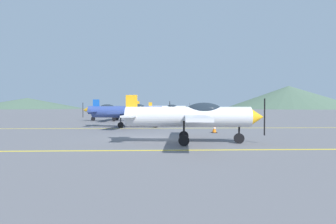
# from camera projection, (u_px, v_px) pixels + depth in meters

# --- Properties ---
(ground_plane) EXTENTS (400.00, 400.00, 0.00)m
(ground_plane) POSITION_uv_depth(u_px,v_px,m) (151.00, 140.00, 14.98)
(ground_plane) COLOR slate
(apron_line_near) EXTENTS (80.00, 0.16, 0.01)m
(apron_line_near) POSITION_uv_depth(u_px,v_px,m) (149.00, 150.00, 11.35)
(apron_line_near) COLOR yellow
(apron_line_near) RESTS_ON ground_plane
(apron_line_far) EXTENTS (80.00, 0.16, 0.01)m
(apron_line_far) POSITION_uv_depth(u_px,v_px,m) (154.00, 128.00, 22.35)
(apron_line_far) COLOR yellow
(apron_line_far) RESTS_ON ground_plane
(airplane_near) EXTENTS (7.13, 8.20, 2.45)m
(airplane_near) POSITION_uv_depth(u_px,v_px,m) (193.00, 116.00, 13.53)
(airplane_near) COLOR silver
(airplane_near) RESTS_ON ground_plane
(airplane_mid) EXTENTS (7.17, 8.17, 2.45)m
(airplane_mid) POSITION_uv_depth(u_px,v_px,m) (130.00, 112.00, 23.39)
(airplane_mid) COLOR #33478C
(airplane_mid) RESTS_ON ground_plane
(airplane_far) EXTENTS (7.05, 8.14, 2.45)m
(airplane_far) POSITION_uv_depth(u_px,v_px,m) (112.00, 110.00, 33.19)
(airplane_far) COLOR #33478C
(airplane_far) RESTS_ON ground_plane
(airplane_back) EXTENTS (7.15, 8.20, 2.45)m
(airplane_back) POSITION_uv_depth(u_px,v_px,m) (169.00, 109.00, 45.33)
(airplane_back) COLOR silver
(airplane_back) RESTS_ON ground_plane
(car_sedan) EXTENTS (4.52, 4.01, 1.62)m
(car_sedan) POSITION_uv_depth(u_px,v_px,m) (174.00, 113.00, 37.26)
(car_sedan) COLOR #3372BF
(car_sedan) RESTS_ON ground_plane
(traffic_cone_front) EXTENTS (0.36, 0.36, 0.59)m
(traffic_cone_front) POSITION_uv_depth(u_px,v_px,m) (214.00, 129.00, 18.65)
(traffic_cone_front) COLOR black
(traffic_cone_front) RESTS_ON ground_plane
(hill_left) EXTENTS (63.98, 63.98, 6.29)m
(hill_left) POSITION_uv_depth(u_px,v_px,m) (27.00, 103.00, 156.14)
(hill_left) COLOR #4C6651
(hill_left) RESTS_ON ground_plane
(hill_centerleft) EXTENTS (75.35, 75.35, 13.42)m
(hill_centerleft) POSITION_uv_depth(u_px,v_px,m) (289.00, 97.00, 157.48)
(hill_centerleft) COLOR #4C6651
(hill_centerleft) RESTS_ON ground_plane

